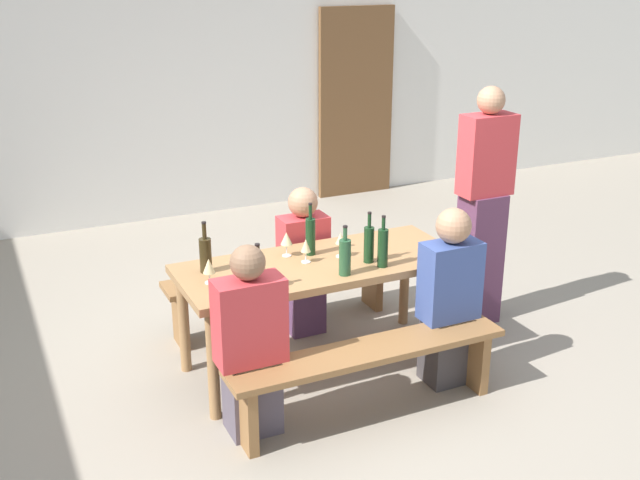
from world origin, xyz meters
TOP-DOWN VIEW (x-y plane):
  - ground_plane at (0.00, 0.00)m, footprint 24.00×24.00m
  - back_wall at (0.00, 3.64)m, footprint 14.00×0.20m
  - wooden_door at (2.08, 3.50)m, footprint 0.90×0.06m
  - tasting_table at (0.00, 0.00)m, footprint 1.84×0.75m
  - bench_near at (0.00, -0.67)m, footprint 1.74×0.30m
  - bench_far at (0.00, 0.67)m, footprint 1.74×0.30m
  - wine_bottle_0 at (0.28, -0.13)m, footprint 0.07×0.07m
  - wine_bottle_1 at (-0.71, 0.15)m, footprint 0.08×0.08m
  - wine_bottle_2 at (0.05, -0.26)m, footprint 0.07×0.07m
  - wine_bottle_3 at (-0.52, -0.25)m, footprint 0.08×0.08m
  - wine_bottle_4 at (0.00, 0.15)m, footprint 0.07×0.07m
  - wine_bottle_5 at (0.33, -0.24)m, footprint 0.07×0.07m
  - wine_glass_0 at (-0.09, 0.03)m, footprint 0.06×0.06m
  - wine_glass_1 at (-0.15, 0.19)m, footprint 0.08×0.08m
  - wine_glass_2 at (0.16, 0.03)m, footprint 0.07×0.07m
  - wine_glass_3 at (-0.75, -0.03)m, footprint 0.07×0.07m
  - seated_guest_near_0 at (-0.68, -0.52)m, footprint 0.39×0.24m
  - seated_guest_near_1 at (0.65, -0.52)m, footprint 0.37×0.24m
  - seated_guest_far_0 at (0.11, 0.52)m, footprint 0.34×0.24m
  - standing_host at (1.37, 0.13)m, footprint 0.38×0.24m

SIDE VIEW (x-z plane):
  - ground_plane at x=0.00m, z-range 0.00..0.00m
  - bench_near at x=0.00m, z-range 0.12..0.57m
  - bench_far at x=0.00m, z-range 0.12..0.57m
  - seated_guest_far_0 at x=0.11m, z-range -0.02..1.08m
  - seated_guest_near_0 at x=-0.68m, z-range -0.03..1.12m
  - seated_guest_near_1 at x=0.65m, z-range -0.02..1.16m
  - tasting_table at x=0.00m, z-range 0.29..1.04m
  - wine_glass_3 at x=-0.75m, z-range 0.78..0.94m
  - wine_glass_0 at x=-0.09m, z-range 0.78..0.94m
  - wine_bottle_3 at x=-0.52m, z-range 0.71..1.00m
  - standing_host at x=1.37m, z-range -0.02..1.75m
  - wine_glass_1 at x=-0.15m, z-range 0.79..0.95m
  - wine_bottle_1 at x=-0.71m, z-range 0.70..1.03m
  - wine_glass_2 at x=0.16m, z-range 0.79..0.95m
  - wine_bottle_2 at x=0.05m, z-range 0.71..1.03m
  - wine_bottle_0 at x=0.28m, z-range 0.71..1.05m
  - wine_bottle_5 at x=0.33m, z-range 0.71..1.05m
  - wine_bottle_4 at x=0.00m, z-range 0.71..1.06m
  - wooden_door at x=2.08m, z-range 0.00..2.10m
  - back_wall at x=0.00m, z-range 0.00..3.20m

